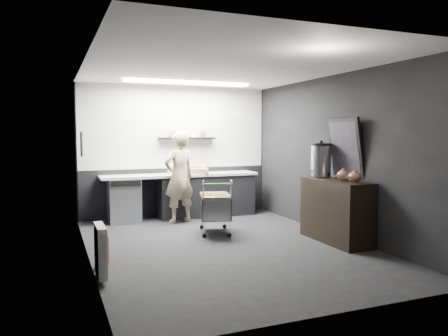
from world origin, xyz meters
name	(u,v)px	position (x,y,z in m)	size (l,w,h in m)	color
floor	(225,246)	(0.00, 0.00, 0.00)	(5.50, 5.50, 0.00)	black
ceiling	(225,67)	(0.00, 0.00, 2.70)	(5.50, 5.50, 0.00)	silver
wall_back	(176,151)	(0.00, 2.75, 1.35)	(5.50, 5.50, 0.00)	black
wall_front	(335,174)	(0.00, -2.75, 1.35)	(5.50, 5.50, 0.00)	black
wall_left	(87,161)	(-2.00, 0.00, 1.35)	(5.50, 5.50, 0.00)	black
wall_right	(335,156)	(2.00, 0.00, 1.35)	(5.50, 5.50, 0.00)	black
kitchen_wall_panel	(176,127)	(0.00, 2.73, 1.85)	(3.95, 0.02, 1.70)	#BAB9B5
dado_panel	(177,191)	(0.00, 2.73, 0.50)	(3.95, 0.02, 1.00)	black
floating_shelf	(187,138)	(0.20, 2.62, 1.62)	(1.20, 0.22, 0.04)	black
wall_clock	(238,114)	(1.40, 2.72, 2.15)	(0.20, 0.20, 0.03)	white
poster	(81,144)	(-1.98, 1.30, 1.55)	(0.02, 0.30, 0.40)	white
poster_red_band	(82,140)	(-1.98, 1.30, 1.62)	(0.01, 0.22, 0.10)	red
radiator	(100,250)	(-1.94, -0.90, 0.35)	(0.10, 0.50, 0.60)	white
ceiling_strip	(188,83)	(0.00, 1.85, 2.67)	(2.40, 0.20, 0.04)	white
prep_counter	(187,195)	(0.14, 2.42, 0.46)	(3.20, 0.61, 0.90)	black
person	(179,177)	(-0.16, 1.97, 0.88)	(0.64, 0.42, 1.77)	beige
shopping_cart	(215,208)	(0.15, 0.86, 0.44)	(0.69, 0.96, 0.92)	silver
sideboard	(336,203)	(1.74, -0.38, 0.62)	(0.56, 1.32, 1.97)	black
fire_extinguisher	(103,249)	(-1.85, -0.38, 0.23)	(0.14, 0.14, 0.46)	#B7190C
cardboard_box	(196,171)	(0.30, 2.37, 0.95)	(0.52, 0.39, 0.10)	#8A6949
pink_tub	(203,169)	(0.47, 2.42, 0.99)	(0.18, 0.18, 0.18)	#F5D4D5
white_container	(174,170)	(-0.16, 2.37, 0.99)	(0.20, 0.16, 0.18)	white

